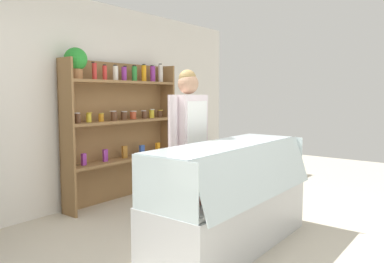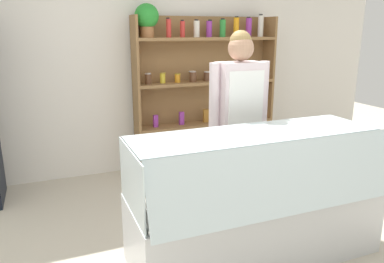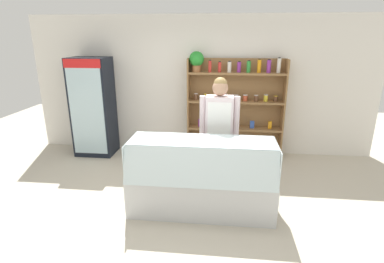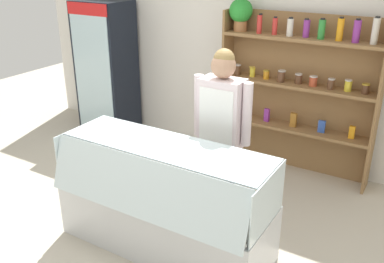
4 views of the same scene
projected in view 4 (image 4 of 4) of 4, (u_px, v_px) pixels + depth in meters
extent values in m
plane|color=beige|center=(152.00, 234.00, 4.15)|extent=(12.00, 12.00, 0.00)
cube|color=white|center=(252.00, 53.00, 5.39)|extent=(6.80, 0.10, 2.70)
cube|color=black|center=(107.00, 69.00, 6.21)|extent=(0.74, 0.58, 1.92)
cube|color=silver|center=(93.00, 73.00, 5.98)|extent=(0.66, 0.01, 1.72)
cube|color=red|center=(87.00, 9.00, 5.64)|extent=(0.70, 0.01, 0.16)
cylinder|color=#2D8C38|center=(89.00, 112.00, 6.38)|extent=(0.05, 0.05, 0.15)
cylinder|color=red|center=(100.00, 113.00, 6.27)|extent=(0.06, 0.06, 0.19)
cylinder|color=#2D8C38|center=(110.00, 117.00, 6.18)|extent=(0.06, 0.06, 0.14)
cylinder|color=#3356B2|center=(86.00, 78.00, 6.18)|extent=(0.06, 0.06, 0.17)
cylinder|color=#9E6623|center=(97.00, 80.00, 6.07)|extent=(0.06, 0.06, 0.19)
cylinder|color=red|center=(108.00, 83.00, 5.98)|extent=(0.07, 0.07, 0.17)
cylinder|color=#2D8C38|center=(82.00, 43.00, 5.98)|extent=(0.05, 0.05, 0.18)
cylinder|color=#9E6623|center=(93.00, 45.00, 5.88)|extent=(0.06, 0.06, 0.15)
cylinder|color=silver|center=(105.00, 45.00, 5.78)|extent=(0.07, 0.07, 0.20)
cube|color=olive|center=(299.00, 95.00, 5.11)|extent=(1.84, 0.02, 1.91)
cube|color=olive|center=(227.00, 86.00, 5.43)|extent=(0.03, 0.28, 1.91)
cube|color=olive|center=(378.00, 112.00, 4.57)|extent=(0.03, 0.28, 1.91)
cube|color=olive|center=(293.00, 128.00, 5.15)|extent=(1.78, 0.28, 0.04)
cube|color=olive|center=(297.00, 85.00, 4.94)|extent=(1.78, 0.28, 0.04)
cube|color=olive|center=(301.00, 39.00, 4.73)|extent=(1.78, 0.28, 0.04)
cylinder|color=#996038|center=(240.00, 26.00, 5.06)|extent=(0.16, 0.16, 0.12)
sphere|color=#268E2D|center=(241.00, 11.00, 4.99)|extent=(0.28, 0.28, 0.28)
cylinder|color=red|center=(259.00, 24.00, 4.90)|extent=(0.06, 0.06, 0.21)
cylinder|color=black|center=(261.00, 14.00, 4.88)|extent=(0.04, 0.04, 0.02)
cylinder|color=red|center=(275.00, 26.00, 4.84)|extent=(0.06, 0.06, 0.19)
cylinder|color=black|center=(276.00, 17.00, 4.80)|extent=(0.04, 0.04, 0.02)
cylinder|color=silver|center=(290.00, 27.00, 4.75)|extent=(0.07, 0.07, 0.19)
cylinder|color=black|center=(291.00, 18.00, 4.72)|extent=(0.05, 0.05, 0.02)
cylinder|color=purple|center=(306.00, 28.00, 4.69)|extent=(0.07, 0.07, 0.19)
cylinder|color=black|center=(307.00, 19.00, 4.63)|extent=(0.05, 0.05, 0.02)
cylinder|color=#2D8C38|center=(322.00, 29.00, 4.59)|extent=(0.08, 0.08, 0.21)
cylinder|color=black|center=(323.00, 19.00, 4.54)|extent=(0.05, 0.05, 0.02)
cylinder|color=orange|center=(340.00, 30.00, 4.49)|extent=(0.07, 0.07, 0.23)
cylinder|color=black|center=(342.00, 18.00, 4.44)|extent=(0.05, 0.05, 0.02)
cylinder|color=purple|center=(357.00, 32.00, 4.40)|extent=(0.07, 0.07, 0.23)
cylinder|color=black|center=(359.00, 19.00, 4.36)|extent=(0.05, 0.05, 0.02)
cylinder|color=silver|center=(375.00, 31.00, 4.32)|extent=(0.07, 0.07, 0.26)
cylinder|color=black|center=(378.00, 17.00, 4.27)|extent=(0.05, 0.05, 0.02)
cylinder|color=brown|center=(237.00, 70.00, 5.26)|extent=(0.07, 0.07, 0.12)
cylinder|color=silver|center=(238.00, 65.00, 5.25)|extent=(0.08, 0.08, 0.01)
cylinder|color=yellow|center=(252.00, 72.00, 5.20)|extent=(0.07, 0.07, 0.11)
cylinder|color=gold|center=(252.00, 67.00, 5.16)|extent=(0.07, 0.07, 0.01)
cylinder|color=orange|center=(266.00, 75.00, 5.11)|extent=(0.07, 0.07, 0.10)
cylinder|color=gold|center=(266.00, 71.00, 5.08)|extent=(0.07, 0.07, 0.01)
cylinder|color=brown|center=(281.00, 77.00, 4.99)|extent=(0.09, 0.09, 0.12)
cylinder|color=silver|center=(282.00, 71.00, 4.98)|extent=(0.09, 0.09, 0.01)
cylinder|color=brown|center=(299.00, 79.00, 4.92)|extent=(0.08, 0.08, 0.11)
cylinder|color=silver|center=(299.00, 74.00, 4.89)|extent=(0.08, 0.08, 0.01)
cylinder|color=#BF4C2D|center=(313.00, 81.00, 4.83)|extent=(0.09, 0.09, 0.11)
cylinder|color=silver|center=(314.00, 76.00, 4.81)|extent=(0.09, 0.09, 0.01)
cylinder|color=brown|center=(331.00, 85.00, 4.72)|extent=(0.08, 0.08, 0.11)
cylinder|color=silver|center=(332.00, 79.00, 4.71)|extent=(0.08, 0.08, 0.01)
cylinder|color=yellow|center=(348.00, 86.00, 4.65)|extent=(0.08, 0.08, 0.12)
cylinder|color=silver|center=(349.00, 80.00, 4.62)|extent=(0.08, 0.08, 0.01)
cylinder|color=brown|center=(366.00, 89.00, 4.57)|extent=(0.08, 0.08, 0.10)
cylinder|color=gold|center=(366.00, 84.00, 4.54)|extent=(0.08, 0.08, 0.01)
cube|color=purple|center=(242.00, 111.00, 5.44)|extent=(0.06, 0.04, 0.15)
cube|color=purple|center=(267.00, 115.00, 5.27)|extent=(0.06, 0.05, 0.16)
cube|color=#9E6623|center=(293.00, 120.00, 5.11)|extent=(0.08, 0.04, 0.17)
cube|color=#3356B2|center=(322.00, 126.00, 4.95)|extent=(0.08, 0.04, 0.14)
cube|color=orange|center=(352.00, 132.00, 4.79)|extent=(0.06, 0.04, 0.14)
cube|color=silver|center=(165.00, 220.00, 3.90)|extent=(1.94, 0.71, 0.55)
cube|color=white|center=(165.00, 192.00, 3.78)|extent=(1.88, 0.65, 0.03)
cube|color=silver|center=(140.00, 188.00, 3.44)|extent=(1.90, 0.16, 0.47)
cube|color=silver|center=(167.00, 146.00, 3.66)|extent=(1.90, 0.55, 0.01)
cube|color=silver|center=(83.00, 147.00, 4.16)|extent=(0.01, 0.67, 0.45)
cube|color=silver|center=(268.00, 202.00, 3.25)|extent=(0.01, 0.67, 0.45)
cube|color=tan|center=(106.00, 164.00, 4.20)|extent=(0.16, 0.11, 0.05)
cube|color=white|center=(90.00, 173.00, 4.03)|extent=(0.05, 0.03, 0.02)
cube|color=beige|center=(130.00, 171.00, 4.05)|extent=(0.16, 0.12, 0.06)
cube|color=white|center=(115.00, 181.00, 3.88)|extent=(0.05, 0.03, 0.02)
cube|color=beige|center=(156.00, 180.00, 3.91)|extent=(0.16, 0.14, 0.04)
cube|color=white|center=(142.00, 190.00, 3.74)|extent=(0.05, 0.03, 0.02)
cube|color=beige|center=(184.00, 188.00, 3.76)|extent=(0.17, 0.14, 0.05)
cube|color=white|center=(171.00, 199.00, 3.59)|extent=(0.05, 0.03, 0.02)
cube|color=beige|center=(214.00, 198.00, 3.62)|extent=(0.16, 0.11, 0.04)
cube|color=white|center=(202.00, 210.00, 3.45)|extent=(0.05, 0.03, 0.02)
cube|color=tan|center=(247.00, 208.00, 3.48)|extent=(0.16, 0.12, 0.04)
cube|color=white|center=(236.00, 221.00, 3.31)|extent=(0.05, 0.03, 0.02)
cylinder|color=#C1706B|center=(89.00, 167.00, 4.04)|extent=(0.17, 0.17, 0.14)
cylinder|color=tan|center=(107.00, 173.00, 3.94)|extent=(0.20, 0.16, 0.14)
cylinder|color=white|center=(208.00, 199.00, 3.44)|extent=(0.07, 0.07, 0.22)
cylinder|color=white|center=(219.00, 205.00, 3.40)|extent=(0.07, 0.07, 0.18)
cylinder|color=#2D2D38|center=(212.00, 180.00, 4.33)|extent=(0.13, 0.13, 0.81)
cylinder|color=#2D2D38|center=(228.00, 184.00, 4.24)|extent=(0.13, 0.13, 0.81)
cube|color=silver|center=(222.00, 113.00, 4.00)|extent=(0.40, 0.24, 0.67)
cube|color=white|center=(215.00, 152.00, 4.04)|extent=(0.34, 0.01, 1.24)
cylinder|color=silver|center=(199.00, 105.00, 4.10)|extent=(0.09, 0.09, 0.60)
cylinder|color=silver|center=(247.00, 115.00, 3.87)|extent=(0.09, 0.09, 0.60)
sphere|color=tan|center=(223.00, 66.00, 3.82)|extent=(0.23, 0.23, 0.23)
sphere|color=#997A47|center=(224.00, 59.00, 3.81)|extent=(0.19, 0.19, 0.19)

